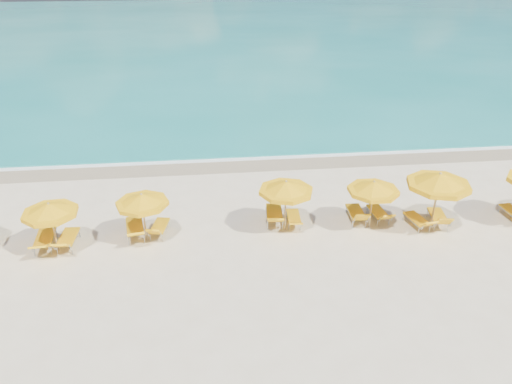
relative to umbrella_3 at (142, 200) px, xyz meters
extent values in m
plane|color=beige|center=(4.53, -0.18, -1.77)|extent=(120.00, 120.00, 0.00)
cube|color=#167D76|center=(4.53, 47.82, -1.77)|extent=(120.00, 80.00, 0.30)
cube|color=tan|center=(4.53, 7.22, -1.77)|extent=(120.00, 2.60, 0.01)
cube|color=white|center=(4.53, 8.02, -1.77)|extent=(120.00, 1.20, 0.03)
cube|color=white|center=(-1.47, 16.82, -1.77)|extent=(14.00, 0.36, 0.05)
cube|color=white|center=(12.53, 23.82, -1.77)|extent=(18.00, 0.30, 0.05)
cylinder|color=tan|center=(-3.30, -0.40, -0.77)|extent=(0.06, 0.06, 2.00)
cone|color=#FFB50D|center=(-3.30, -0.40, 0.07)|extent=(2.58, 2.58, 0.40)
cylinder|color=#FFB50D|center=(-3.30, -0.40, -0.13)|extent=(2.60, 2.60, 0.16)
sphere|color=tan|center=(-3.30, -0.40, 0.27)|extent=(0.09, 0.09, 0.09)
cylinder|color=tan|center=(0.00, 0.00, -0.78)|extent=(0.06, 0.06, 1.99)
cone|color=#FFB50D|center=(0.00, 0.00, 0.06)|extent=(2.13, 2.13, 0.40)
cylinder|color=#FFB50D|center=(0.00, 0.00, -0.14)|extent=(2.15, 2.15, 0.16)
sphere|color=tan|center=(0.00, 0.00, 0.26)|extent=(0.09, 0.09, 0.09)
cylinder|color=tan|center=(5.59, 0.19, -0.70)|extent=(0.07, 0.07, 2.13)
cone|color=#FFB50D|center=(5.59, 0.19, 0.20)|extent=(2.35, 2.35, 0.43)
cylinder|color=#FFB50D|center=(5.59, 0.19, -0.01)|extent=(2.37, 2.37, 0.17)
sphere|color=tan|center=(5.59, 0.19, 0.41)|extent=(0.09, 0.09, 0.09)
cylinder|color=tan|center=(9.10, -0.01, -0.75)|extent=(0.06, 0.06, 2.03)
cone|color=#FFB50D|center=(9.10, -0.01, 0.10)|extent=(2.73, 2.73, 0.41)
cylinder|color=#FFB50D|center=(9.10, -0.01, -0.10)|extent=(2.75, 2.75, 0.16)
sphere|color=tan|center=(9.10, -0.01, 0.31)|extent=(0.09, 0.09, 0.09)
cylinder|color=tan|center=(11.57, -0.44, -0.54)|extent=(0.08, 0.08, 2.45)
cone|color=#FFB50D|center=(11.57, -0.44, 0.49)|extent=(2.81, 2.81, 0.49)
cylinder|color=#FFB50D|center=(11.57, -0.44, 0.25)|extent=(2.83, 2.83, 0.20)
sphere|color=tan|center=(11.57, -0.44, 0.74)|extent=(0.11, 0.11, 0.11)
cube|color=yellow|center=(-3.82, -0.01, -1.36)|extent=(0.75, 1.46, 0.09)
cube|color=yellow|center=(-3.74, -1.00, -1.19)|extent=(0.68, 0.67, 0.40)
cube|color=yellow|center=(-2.94, -0.06, -1.39)|extent=(0.64, 1.34, 0.08)
cube|color=yellow|center=(-2.97, -0.97, -1.20)|extent=(0.61, 0.57, 0.43)
cube|color=yellow|center=(-0.46, 0.42, -1.35)|extent=(0.87, 1.54, 0.09)
cube|color=yellow|center=(-0.30, -0.57, -1.16)|extent=(0.74, 0.71, 0.45)
cube|color=yellow|center=(0.53, 0.44, -1.42)|extent=(0.77, 1.30, 0.07)
cube|color=yellow|center=(0.37, -0.35, -1.22)|extent=(0.62, 0.56, 0.45)
cube|color=yellow|center=(5.25, 0.89, -1.35)|extent=(0.78, 1.51, 0.09)
cube|color=yellow|center=(5.15, -0.11, -1.15)|extent=(0.70, 0.67, 0.47)
cube|color=yellow|center=(6.03, 0.65, -1.43)|extent=(0.61, 1.20, 0.07)
cube|color=yellow|center=(5.96, -0.18, -1.31)|extent=(0.56, 0.56, 0.30)
cube|color=yellow|center=(8.69, 0.63, -1.38)|extent=(0.65, 1.36, 0.08)
cube|color=yellow|center=(8.65, -0.25, -1.15)|extent=(0.62, 0.52, 0.51)
cube|color=yellow|center=(9.64, 0.60, -1.41)|extent=(0.65, 1.27, 0.08)
cube|color=yellow|center=(9.71, -0.24, -1.22)|extent=(0.59, 0.53, 0.43)
cube|color=yellow|center=(11.04, -0.16, -1.42)|extent=(0.76, 1.29, 0.07)
cube|color=yellow|center=(11.19, -0.96, -1.23)|extent=(0.62, 0.57, 0.43)
cube|color=yellow|center=(12.00, -0.06, -1.39)|extent=(0.79, 1.38, 0.08)
cube|color=yellow|center=(11.85, -0.90, -1.17)|extent=(0.65, 0.57, 0.50)
cube|color=yellow|center=(15.37, 0.05, -1.42)|extent=(0.59, 1.23, 0.07)
camera|label=1|loc=(2.45, -17.17, 8.87)|focal=35.00mm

